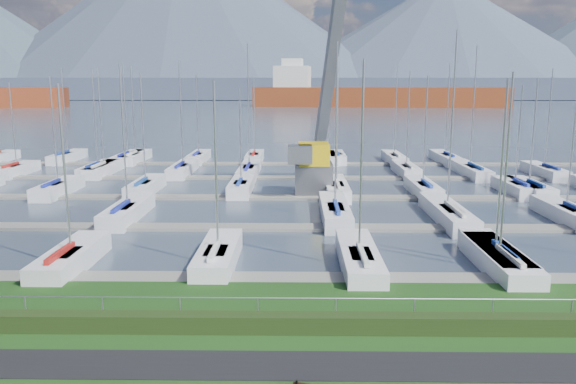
{
  "coord_description": "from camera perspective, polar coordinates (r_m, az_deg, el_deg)",
  "views": [
    {
      "loc": [
        0.45,
        -20.29,
        9.3
      ],
      "look_at": [
        0.0,
        12.0,
        3.0
      ],
      "focal_mm": 35.0,
      "sensor_mm": 36.0,
      "label": 1
    }
  ],
  "objects": [
    {
      "name": "water",
      "position": [
        280.46,
        0.72,
        9.06
      ],
      "size": [
        800.0,
        540.0,
        0.2
      ],
      "primitive_type": "cube",
      "color": "#3C4859"
    },
    {
      "name": "fence",
      "position": [
        21.85,
        -0.45,
        -10.72
      ],
      "size": [
        80.0,
        0.04,
        0.04
      ],
      "primitive_type": "cylinder",
      "rotation": [
        0.0,
        1.57,
        0.0
      ],
      "color": "gray",
      "rests_on": "grass"
    },
    {
      "name": "path",
      "position": [
        19.63,
        -0.64,
        -17.21
      ],
      "size": [
        160.0,
        2.0,
        0.04
      ],
      "primitive_type": "cube",
      "color": "black",
      "rests_on": "grass"
    },
    {
      "name": "foothill",
      "position": [
        350.3,
        0.74,
        10.5
      ],
      "size": [
        900.0,
        80.0,
        12.0
      ],
      "primitive_type": "cube",
      "color": "#414A5F",
      "rests_on": "water"
    },
    {
      "name": "hedge",
      "position": [
        21.81,
        -0.47,
        -13.18
      ],
      "size": [
        80.0,
        0.7,
        0.7
      ],
      "primitive_type": "cube",
      "color": "#213212",
      "rests_on": "grass"
    },
    {
      "name": "mountains",
      "position": [
        426.61,
        1.8,
        16.06
      ],
      "size": [
        1190.0,
        360.0,
        115.0
      ],
      "color": "#435462",
      "rests_on": "water"
    },
    {
      "name": "crane",
      "position": [
        49.51,
        3.13,
        6.42
      ],
      "size": [
        5.53,
        13.21,
        22.35
      ],
      "rotation": [
        0.0,
        0.0,
        0.01
      ],
      "color": "#585A60",
      "rests_on": "water"
    },
    {
      "name": "docks",
      "position": [
        47.26,
        0.24,
        -0.58
      ],
      "size": [
        90.0,
        41.6,
        0.25
      ],
      "color": "slate",
      "rests_on": "water"
    },
    {
      "name": "sailboat_fleet",
      "position": [
        49.85,
        -0.43,
        6.54
      ],
      "size": [
        74.64,
        49.84,
        13.74
      ],
      "color": "silver",
      "rests_on": "water"
    },
    {
      "name": "cargo_ship_mid",
      "position": [
        234.05,
        8.09,
        9.52
      ],
      "size": [
        102.48,
        30.42,
        21.5
      ],
      "rotation": [
        0.0,
        0.0,
        -0.12
      ],
      "color": "maroon",
      "rests_on": "water"
    }
  ]
}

